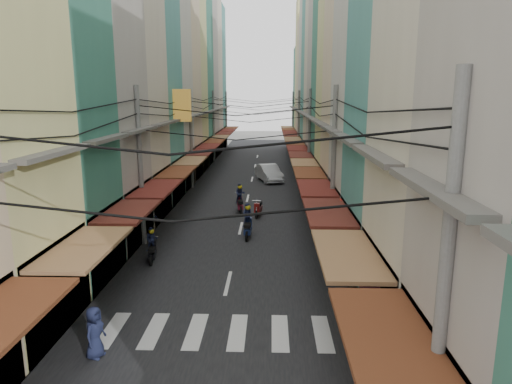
% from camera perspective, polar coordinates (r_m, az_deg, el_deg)
% --- Properties ---
extents(ground, '(160.00, 160.00, 0.00)m').
position_cam_1_polar(ground, '(21.30, -3.01, -9.20)').
color(ground, slate).
rests_on(ground, ground).
extents(road, '(10.00, 80.00, 0.02)m').
position_cam_1_polar(road, '(40.55, -0.61, 1.10)').
color(road, black).
rests_on(road, ground).
extents(sidewalk_left, '(3.00, 80.00, 0.06)m').
position_cam_1_polar(sidewalk_left, '(41.34, -9.65, 1.17)').
color(sidewalk_left, gray).
rests_on(sidewalk_left, ground).
extents(sidewalk_right, '(3.00, 80.00, 0.06)m').
position_cam_1_polar(sidewalk_right, '(40.78, 8.55, 1.06)').
color(sidewalk_right, gray).
rests_on(sidewalk_right, ground).
extents(crosswalk, '(7.55, 2.40, 0.01)m').
position_cam_1_polar(crosswalk, '(15.87, -4.94, -16.97)').
color(crosswalk, silver).
rests_on(crosswalk, ground).
extents(building_row_left, '(7.80, 67.67, 23.70)m').
position_cam_1_polar(building_row_left, '(37.66, -13.45, 14.88)').
color(building_row_left, beige).
rests_on(building_row_left, ground).
extents(building_row_right, '(7.80, 68.98, 22.59)m').
position_cam_1_polar(building_row_right, '(36.77, 11.93, 14.45)').
color(building_row_right, '#387D68').
rests_on(building_row_right, ground).
extents(utility_poles, '(10.20, 66.13, 8.20)m').
position_cam_1_polar(utility_poles, '(34.85, -1.00, 10.20)').
color(utility_poles, slate).
rests_on(utility_poles, ground).
extents(white_car, '(5.64, 3.44, 1.86)m').
position_cam_1_polar(white_car, '(41.69, 1.64, 1.39)').
color(white_car, silver).
rests_on(white_car, ground).
extents(bicycle, '(1.70, 1.19, 1.09)m').
position_cam_1_polar(bicycle, '(24.72, 15.33, -6.58)').
color(bicycle, black).
rests_on(bicycle, ground).
extents(moving_scooters, '(5.18, 11.21, 1.91)m').
position_cam_1_polar(moving_scooters, '(26.87, -3.16, -3.41)').
color(moving_scooters, black).
rests_on(moving_scooters, ground).
extents(parked_scooters, '(13.16, 16.16, 0.99)m').
position_cam_1_polar(parked_scooters, '(16.72, 12.34, -13.92)').
color(parked_scooters, black).
rests_on(parked_scooters, ground).
extents(pedestrians, '(12.69, 21.65, 2.24)m').
position_cam_1_polar(pedestrians, '(23.24, -12.30, -4.91)').
color(pedestrians, '#261E29').
rests_on(pedestrians, ground).
extents(market_umbrella, '(2.45, 2.45, 2.59)m').
position_cam_1_polar(market_umbrella, '(14.87, 16.95, -9.92)').
color(market_umbrella, '#B2B2B7').
rests_on(market_umbrella, ground).
extents(traffic_sign, '(0.10, 0.68, 3.12)m').
position_cam_1_polar(traffic_sign, '(21.19, 10.46, -2.96)').
color(traffic_sign, slate).
rests_on(traffic_sign, ground).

